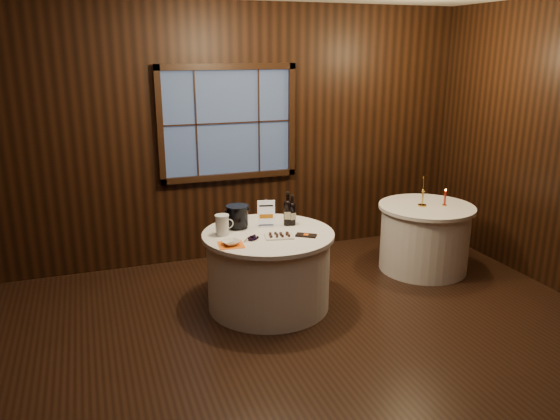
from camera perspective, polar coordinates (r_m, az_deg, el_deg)
name	(u,v)px	position (r m, az deg, el deg)	size (l,w,h in m)	color
ground	(306,355)	(4.75, 2.78, -14.93)	(6.00, 6.00, 0.00)	black
back_wall	(228,132)	(6.48, -5.49, 8.14)	(6.00, 0.10, 3.00)	black
main_table	(268,269)	(5.41, -1.21, -6.22)	(1.28, 1.28, 0.77)	white
side_table	(424,237)	(6.52, 14.85, -2.77)	(1.08, 1.08, 0.77)	white
sign_stand	(266,217)	(5.43, -1.44, -0.75)	(0.17, 0.11, 0.28)	silver
port_bottle_left	(288,211)	(5.45, 0.81, -0.09)	(0.08, 0.10, 0.34)	black
port_bottle_right	(292,212)	(5.46, 1.27, -0.22)	(0.07, 0.08, 0.31)	black
ice_bucket	(237,216)	(5.39, -4.47, -0.65)	(0.23, 0.23, 0.23)	black
chocolate_plate	(279,236)	(5.14, -0.09, -2.71)	(0.29, 0.22, 0.04)	white
chocolate_box	(306,235)	(5.18, 2.75, -2.66)	(0.19, 0.10, 0.02)	black
grape_bunch	(254,238)	(5.06, -2.74, -2.96)	(0.18, 0.10, 0.04)	black
glass_pitcher	(222,225)	(5.21, -6.05, -1.54)	(0.18, 0.14, 0.20)	silver
orange_napkin	(231,245)	(4.96, -5.14, -3.64)	(0.23, 0.23, 0.00)	orange
cracker_bowl	(231,243)	(4.95, -5.15, -3.41)	(0.16, 0.16, 0.04)	white
brass_candlestick	(423,195)	(6.33, 14.70, 1.49)	(0.10, 0.10, 0.35)	gold
red_candle	(445,199)	(6.43, 16.85, 1.10)	(0.05, 0.05, 0.20)	gold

